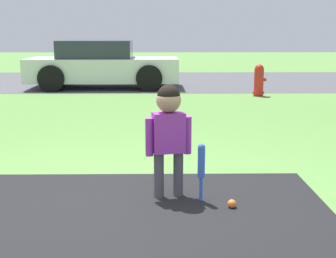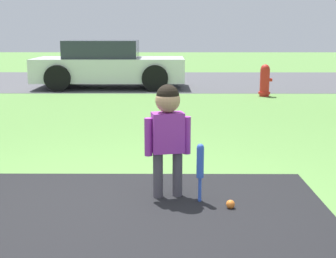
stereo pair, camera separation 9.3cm
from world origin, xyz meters
name	(u,v)px [view 2 (the right image)]	position (x,y,z in m)	size (l,w,h in m)	color
ground_plane	(116,208)	(0.00, 0.00, 0.00)	(60.00, 60.00, 0.00)	#5B8C42
street_strip	(155,81)	(0.00, 10.63, 0.00)	(40.00, 6.00, 0.01)	#4C4C51
child	(168,125)	(0.45, 0.30, 0.69)	(0.43, 0.23, 1.06)	#4C4751
baseball_bat	(200,165)	(0.75, 0.17, 0.35)	(0.07, 0.07, 0.55)	blue
sports_ball	(230,204)	(1.01, 0.00, 0.04)	(0.08, 0.08, 0.08)	orange
fire_hydrant	(265,81)	(2.71, 7.18, 0.37)	(0.31, 0.28, 0.76)	red
parked_car	(108,65)	(-1.23, 8.90, 0.61)	(4.04, 1.90, 1.28)	silver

